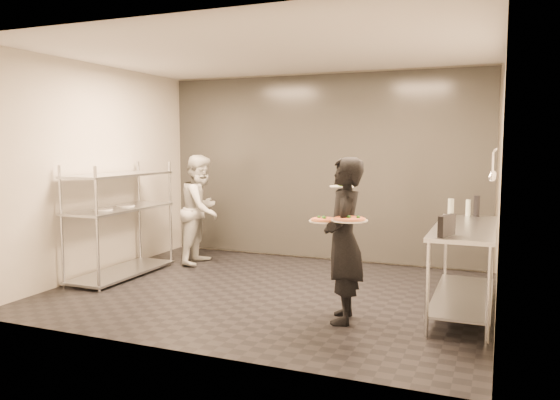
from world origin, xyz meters
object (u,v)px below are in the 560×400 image
at_px(chef, 201,209).
at_px(bottle_green, 451,209).
at_px(pizza_plate_near, 324,220).
at_px(bottle_clear, 468,208).
at_px(waiter, 344,240).
at_px(prep_counter, 464,254).
at_px(pass_rack, 120,218).
at_px(salad_plate, 342,185).
at_px(pizza_plate_far, 349,219).
at_px(bottle_dark, 477,206).
at_px(pos_monitor, 447,226).

height_order(chef, bottle_green, chef).
bearing_deg(pizza_plate_near, bottle_clear, 54.79).
xyz_separation_m(chef, bottle_green, (3.55, -0.64, 0.24)).
bearing_deg(waiter, prep_counter, 109.87).
height_order(pass_rack, salad_plate, pass_rack).
distance_m(pizza_plate_far, bottle_dark, 2.01).
relative_size(chef, pizza_plate_near, 5.40).
height_order(chef, bottle_dark, chef).
xyz_separation_m(chef, pos_monitor, (3.61, -1.79, 0.22)).
height_order(pos_monitor, bottle_green, bottle_green).
bearing_deg(chef, bottle_clear, -98.74).
xyz_separation_m(prep_counter, pizza_plate_far, (-0.98, -0.92, 0.43)).
relative_size(pizza_plate_near, pizza_plate_far, 0.86).
bearing_deg(pizza_plate_near, pos_monitor, 9.76).
distance_m(bottle_green, bottle_clear, 0.40).
bearing_deg(bottle_green, bottle_dark, 54.77).
height_order(pass_rack, prep_counter, pass_rack).
relative_size(pizza_plate_near, bottle_green, 1.27).
bearing_deg(bottle_green, chef, 169.81).
bearing_deg(salad_plate, pizza_plate_near, -93.33).
distance_m(waiter, pizza_plate_far, 0.34).
height_order(waiter, chef, waiter).
relative_size(pass_rack, bottle_clear, 8.33).
bearing_deg(pizza_plate_near, pass_rack, 163.72).
height_order(salad_plate, bottle_green, salad_plate).
bearing_deg(bottle_clear, pos_monitor, -93.88).
distance_m(prep_counter, bottle_clear, 0.89).
bearing_deg(bottle_clear, bottle_dark, 0.00).
bearing_deg(pos_monitor, bottle_green, 111.91).
height_order(pizza_plate_near, salad_plate, salad_plate).
height_order(pass_rack, pos_monitor, pass_rack).
relative_size(waiter, pizza_plate_near, 5.53).
relative_size(pizza_plate_near, bottle_clear, 1.53).
xyz_separation_m(chef, pizza_plate_far, (2.75, -1.99, 0.26)).
xyz_separation_m(pass_rack, bottle_dark, (4.41, 0.80, 0.27)).
relative_size(pizza_plate_far, bottle_dark, 1.42).
bearing_deg(bottle_clear, bottle_green, -114.36).
distance_m(chef, pos_monitor, 4.04).
distance_m(prep_counter, pos_monitor, 0.83).
bearing_deg(waiter, bottle_dark, 129.25).
distance_m(pass_rack, bottle_dark, 4.49).
height_order(chef, salad_plate, chef).
height_order(prep_counter, pizza_plate_far, pizza_plate_far).
bearing_deg(pizza_plate_far, pass_rack, 164.74).
bearing_deg(bottle_dark, prep_counter, -95.37).
relative_size(prep_counter, chef, 1.13).
relative_size(pos_monitor, bottle_clear, 1.41).
distance_m(pass_rack, bottle_clear, 4.39).
distance_m(pass_rack, bottle_green, 4.18).
bearing_deg(bottle_clear, pizza_plate_far, -119.19).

